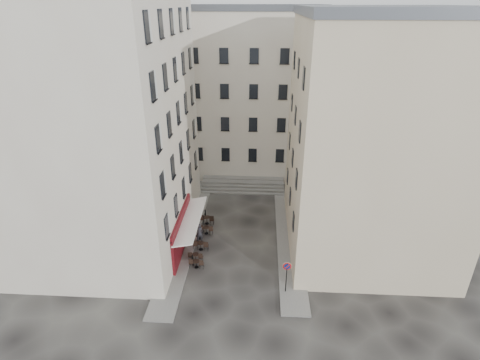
# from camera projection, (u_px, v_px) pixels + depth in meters

# --- Properties ---
(ground) EXTENTS (90.00, 90.00, 0.00)m
(ground) POSITION_uv_depth(u_px,v_px,m) (235.00, 258.00, 30.34)
(ground) COLOR black
(ground) RESTS_ON ground
(sidewalk_left) EXTENTS (2.00, 22.00, 0.12)m
(sidewalk_left) POSITION_uv_depth(u_px,v_px,m) (189.00, 229.00, 34.16)
(sidewalk_left) COLOR slate
(sidewalk_left) RESTS_ON ground
(sidewalk_right) EXTENTS (2.00, 18.00, 0.12)m
(sidewalk_right) POSITION_uv_depth(u_px,v_px,m) (288.00, 239.00, 32.77)
(sidewalk_right) COLOR slate
(sidewalk_right) RESTS_ON ground
(building_left) EXTENTS (12.20, 16.20, 20.60)m
(building_left) POSITION_uv_depth(u_px,v_px,m) (103.00, 123.00, 29.16)
(building_left) COLOR beige
(building_left) RESTS_ON ground
(building_right) EXTENTS (12.20, 14.20, 18.60)m
(building_right) POSITION_uv_depth(u_px,v_px,m) (372.00, 138.00, 28.92)
(building_right) COLOR #C1AF90
(building_right) RESTS_ON ground
(building_back) EXTENTS (18.20, 10.20, 18.60)m
(building_back) POSITION_uv_depth(u_px,v_px,m) (237.00, 92.00, 43.49)
(building_back) COLOR beige
(building_back) RESTS_ON ground
(cafe_storefront) EXTENTS (1.74, 7.30, 3.50)m
(cafe_storefront) POSITION_uv_depth(u_px,v_px,m) (183.00, 230.00, 30.66)
(cafe_storefront) COLOR #44090F
(cafe_storefront) RESTS_ON ground
(stone_steps) EXTENTS (9.00, 3.15, 0.80)m
(stone_steps) POSITION_uv_depth(u_px,v_px,m) (243.00, 185.00, 41.49)
(stone_steps) COLOR #62605D
(stone_steps) RESTS_ON ground
(bollard_near) EXTENTS (0.12, 0.12, 0.98)m
(bollard_near) POSITION_uv_depth(u_px,v_px,m) (193.00, 259.00, 29.39)
(bollard_near) COLOR black
(bollard_near) RESTS_ON ground
(bollard_mid) EXTENTS (0.12, 0.12, 0.98)m
(bollard_mid) POSITION_uv_depth(u_px,v_px,m) (200.00, 234.00, 32.54)
(bollard_mid) COLOR black
(bollard_mid) RESTS_ON ground
(bollard_far) EXTENTS (0.12, 0.12, 0.98)m
(bollard_far) POSITION_uv_depth(u_px,v_px,m) (205.00, 214.00, 35.69)
(bollard_far) COLOR black
(bollard_far) RESTS_ON ground
(no_parking_sign) EXTENTS (0.61, 0.10, 2.66)m
(no_parking_sign) POSITION_uv_depth(u_px,v_px,m) (287.00, 272.00, 25.96)
(no_parking_sign) COLOR black
(no_parking_sign) RESTS_ON ground
(bistro_table_a) EXTENTS (1.16, 0.55, 0.82)m
(bistro_table_a) POSITION_uv_depth(u_px,v_px,m) (196.00, 263.00, 29.13)
(bistro_table_a) COLOR black
(bistro_table_a) RESTS_ON ground
(bistro_table_b) EXTENTS (1.19, 0.56, 0.84)m
(bistro_table_b) POSITION_uv_depth(u_px,v_px,m) (196.00, 257.00, 29.87)
(bistro_table_b) COLOR black
(bistro_table_b) RESTS_ON ground
(bistro_table_c) EXTENTS (1.29, 0.61, 0.91)m
(bistro_table_c) POSITION_uv_depth(u_px,v_px,m) (201.00, 245.00, 31.20)
(bistro_table_c) COLOR black
(bistro_table_c) RESTS_ON ground
(bistro_table_d) EXTENTS (1.24, 0.58, 0.87)m
(bistro_table_d) POSITION_uv_depth(u_px,v_px,m) (206.00, 229.00, 33.40)
(bistro_table_d) COLOR black
(bistro_table_d) RESTS_ON ground
(bistro_table_e) EXTENTS (1.34, 0.63, 0.94)m
(bistro_table_e) POSITION_uv_depth(u_px,v_px,m) (207.00, 219.00, 34.87)
(bistro_table_e) COLOR black
(bistro_table_e) RESTS_ON ground
(pedestrian) EXTENTS (0.78, 0.64, 1.82)m
(pedestrian) POSITION_uv_depth(u_px,v_px,m) (199.00, 233.00, 32.08)
(pedestrian) COLOR black
(pedestrian) RESTS_ON ground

